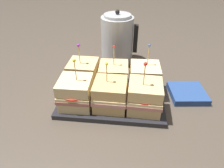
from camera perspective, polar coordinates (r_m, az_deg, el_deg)
The scene contains 10 objects.
ground_plane at distance 0.75m, azimuth 0.00°, elevation -4.52°, with size 6.00×6.00×0.00m, color #4C4238.
serving_platter at distance 0.74m, azimuth 0.00°, elevation -3.98°, with size 0.37×0.25×0.02m.
sandwich_front_left at distance 0.68m, azimuth -10.28°, elevation -2.45°, with size 0.11×0.11×0.18m.
sandwich_front_center at distance 0.66m, azimuth -0.54°, elevation -3.04°, with size 0.11×0.11×0.17m.
sandwich_front_right at distance 0.66m, azimuth 9.28°, elevation -3.59°, with size 0.11×0.11×0.18m.
sandwich_back_left at distance 0.77m, azimuth -8.13°, elevation 2.80°, with size 0.11×0.11×0.18m.
sandwich_back_center at distance 0.76m, azimuth 0.47°, elevation 2.15°, with size 0.12×0.12×0.17m.
sandwich_back_right at distance 0.75m, azimuth 9.24°, elevation 1.74°, with size 0.11×0.12×0.18m.
kettle_steel at distance 0.96m, azimuth 1.50°, elevation 12.63°, with size 0.17×0.15×0.25m.
napkin_stack at distance 0.81m, azimuth 20.72°, elevation -2.43°, with size 0.14×0.14×0.02m.
Camera 1 is at (0.06, -0.58, 0.47)m, focal length 32.00 mm.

